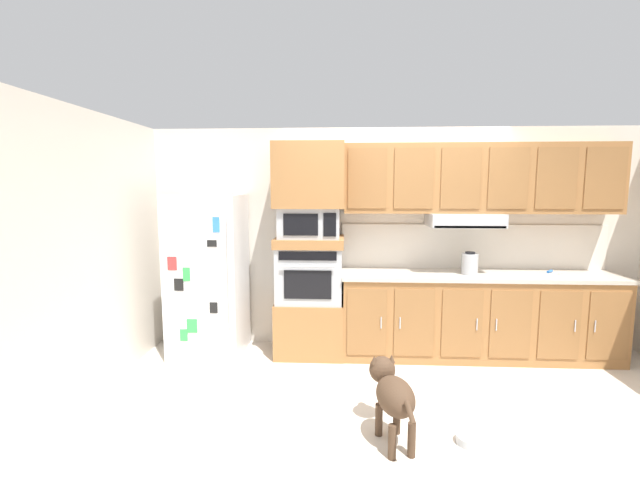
# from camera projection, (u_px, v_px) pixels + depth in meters

# --- Properties ---
(ground_plane) EXTENTS (9.60, 9.60, 0.00)m
(ground_plane) POSITION_uv_depth(u_px,v_px,m) (402.00, 385.00, 4.01)
(ground_plane) COLOR beige
(back_kitchen_wall) EXTENTS (6.20, 0.12, 2.50)m
(back_kitchen_wall) POSITION_uv_depth(u_px,v_px,m) (392.00, 238.00, 4.96)
(back_kitchen_wall) COLOR beige
(back_kitchen_wall) RESTS_ON ground
(side_panel_left) EXTENTS (0.12, 7.10, 2.50)m
(side_panel_left) POSITION_uv_depth(u_px,v_px,m) (105.00, 250.00, 4.01)
(side_panel_left) COLOR beige
(side_panel_left) RESTS_ON ground
(refrigerator) EXTENTS (0.76, 0.73, 1.76)m
(refrigerator) POSITION_uv_depth(u_px,v_px,m) (208.00, 275.00, 4.69)
(refrigerator) COLOR white
(refrigerator) RESTS_ON ground
(oven_base_cabinet) EXTENTS (0.74, 0.62, 0.60)m
(oven_base_cabinet) POSITION_uv_depth(u_px,v_px,m) (310.00, 326.00, 4.77)
(oven_base_cabinet) COLOR #996638
(oven_base_cabinet) RESTS_ON ground
(built_in_oven) EXTENTS (0.70, 0.62, 0.60)m
(built_in_oven) POSITION_uv_depth(u_px,v_px,m) (310.00, 273.00, 4.69)
(built_in_oven) COLOR #A8AAAF
(built_in_oven) RESTS_ON oven_base_cabinet
(appliance_mid_shelf) EXTENTS (0.74, 0.62, 0.10)m
(appliance_mid_shelf) POSITION_uv_depth(u_px,v_px,m) (310.00, 242.00, 4.65)
(appliance_mid_shelf) COLOR #996638
(appliance_mid_shelf) RESTS_ON built_in_oven
(microwave) EXTENTS (0.64, 0.54, 0.32)m
(microwave) POSITION_uv_depth(u_px,v_px,m) (310.00, 222.00, 4.63)
(microwave) COLOR #A8AAAF
(microwave) RESTS_ON appliance_mid_shelf
(appliance_upper_cabinet) EXTENTS (0.74, 0.62, 0.68)m
(appliance_upper_cabinet) POSITION_uv_depth(u_px,v_px,m) (310.00, 176.00, 4.57)
(appliance_upper_cabinet) COLOR #996638
(appliance_upper_cabinet) RESTS_ON microwave
(lower_cabinet_run) EXTENTS (2.90, 0.63, 0.88)m
(lower_cabinet_run) POSITION_uv_depth(u_px,v_px,m) (477.00, 317.00, 4.65)
(lower_cabinet_run) COLOR #996638
(lower_cabinet_run) RESTS_ON ground
(countertop_slab) EXTENTS (2.94, 0.64, 0.04)m
(countertop_slab) POSITION_uv_depth(u_px,v_px,m) (479.00, 275.00, 4.60)
(countertop_slab) COLOR #BCB2A3
(countertop_slab) RESTS_ON lower_cabinet_run
(backsplash_panel) EXTENTS (2.94, 0.02, 0.50)m
(backsplash_panel) POSITION_uv_depth(u_px,v_px,m) (472.00, 247.00, 4.85)
(backsplash_panel) COLOR silver
(backsplash_panel) RESTS_ON countertop_slab
(upper_cabinet_with_hood) EXTENTS (2.90, 0.48, 0.88)m
(upper_cabinet_with_hood) POSITION_uv_depth(u_px,v_px,m) (478.00, 181.00, 4.60)
(upper_cabinet_with_hood) COLOR #996638
(upper_cabinet_with_hood) RESTS_ON backsplash_panel
(screwdriver) EXTENTS (0.17, 0.17, 0.03)m
(screwdriver) POSITION_uv_depth(u_px,v_px,m) (551.00, 272.00, 4.62)
(screwdriver) COLOR blue
(screwdriver) RESTS_ON countertop_slab
(electric_kettle) EXTENTS (0.17, 0.17, 0.24)m
(electric_kettle) POSITION_uv_depth(u_px,v_px,m) (470.00, 264.00, 4.54)
(electric_kettle) COLOR #A8AAAF
(electric_kettle) RESTS_ON countertop_slab
(dog) EXTENTS (0.34, 0.79, 0.56)m
(dog) POSITION_uv_depth(u_px,v_px,m) (392.00, 392.00, 3.09)
(dog) COLOR #473323
(dog) RESTS_ON ground
(dog_food_bowl) EXTENTS (0.20, 0.20, 0.06)m
(dog_food_bowl) POSITION_uv_depth(u_px,v_px,m) (470.00, 439.00, 3.09)
(dog_food_bowl) COLOR #B2B7BC
(dog_food_bowl) RESTS_ON ground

